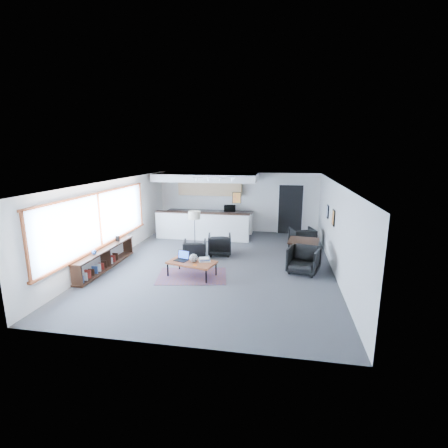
% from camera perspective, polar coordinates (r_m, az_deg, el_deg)
% --- Properties ---
extents(room, '(7.02, 9.02, 2.62)m').
position_cam_1_polar(room, '(10.04, -1.03, -0.03)').
color(room, '#49494C').
rests_on(room, ground).
extents(window, '(0.10, 5.95, 1.66)m').
position_cam_1_polar(window, '(10.43, -21.07, 0.46)').
color(window, '#8CBFFF').
rests_on(window, room).
extents(console, '(0.35, 3.00, 0.80)m').
position_cam_1_polar(console, '(10.50, -20.22, -5.77)').
color(console, '#311B11').
rests_on(console, floor).
extents(kitchenette, '(4.20, 1.96, 2.60)m').
position_cam_1_polar(kitchenette, '(13.83, -2.96, 3.83)').
color(kitchenette, white).
rests_on(kitchenette, floor).
extents(doorway, '(1.10, 0.12, 2.15)m').
position_cam_1_polar(doorway, '(14.24, 11.58, 2.61)').
color(doorway, black).
rests_on(doorway, room).
extents(track_light, '(1.60, 0.07, 0.15)m').
position_cam_1_polar(track_light, '(12.10, -1.80, 8.04)').
color(track_light, silver).
rests_on(track_light, room).
extents(wall_art_lower, '(0.03, 0.38, 0.48)m').
position_cam_1_polar(wall_art_lower, '(10.32, 18.68, 1.06)').
color(wall_art_lower, black).
rests_on(wall_art_lower, room).
extents(wall_art_upper, '(0.03, 0.34, 0.44)m').
position_cam_1_polar(wall_art_upper, '(11.59, 17.75, 2.10)').
color(wall_art_upper, black).
rests_on(wall_art_upper, room).
extents(kilim_rug, '(2.16, 1.66, 0.01)m').
position_cam_1_polar(kilim_rug, '(9.49, -5.62, -9.06)').
color(kilim_rug, '#533240').
rests_on(kilim_rug, floor).
extents(coffee_table, '(1.47, 1.03, 0.44)m').
position_cam_1_polar(coffee_table, '(9.35, -5.67, -6.79)').
color(coffee_table, brown).
rests_on(coffee_table, floor).
extents(laptop, '(0.44, 0.39, 0.26)m').
position_cam_1_polar(laptop, '(9.48, -7.32, -5.84)').
color(laptop, black).
rests_on(laptop, coffee_table).
extents(ceramic_pot, '(0.24, 0.24, 0.24)m').
position_cam_1_polar(ceramic_pot, '(9.26, -5.38, -5.97)').
color(ceramic_pot, gray).
rests_on(ceramic_pot, coffee_table).
extents(book_stack, '(0.40, 0.36, 0.10)m').
position_cam_1_polar(book_stack, '(9.33, -3.46, -6.26)').
color(book_stack, silver).
rests_on(book_stack, coffee_table).
extents(coaster, '(0.12, 0.12, 0.01)m').
position_cam_1_polar(coaster, '(9.04, -5.14, -7.22)').
color(coaster, '#E5590C').
rests_on(coaster, coffee_table).
extents(armchair_left, '(0.83, 0.79, 0.73)m').
position_cam_1_polar(armchair_left, '(10.70, -5.17, -4.44)').
color(armchair_left, black).
rests_on(armchair_left, floor).
extents(armchair_right, '(0.89, 0.85, 0.79)m').
position_cam_1_polar(armchair_right, '(11.21, -0.79, -3.44)').
color(armchair_right, black).
rests_on(armchair_right, floor).
extents(floor_lamp, '(0.49, 0.49, 1.47)m').
position_cam_1_polar(floor_lamp, '(11.37, -5.23, 1.30)').
color(floor_lamp, black).
rests_on(floor_lamp, floor).
extents(dining_table, '(1.03, 1.03, 0.77)m').
position_cam_1_polar(dining_table, '(10.53, 13.82, -3.16)').
color(dining_table, '#311B11').
rests_on(dining_table, floor).
extents(dining_chair_near, '(0.88, 0.85, 0.74)m').
position_cam_1_polar(dining_chair_near, '(9.87, 13.82, -6.26)').
color(dining_chair_near, black).
rests_on(dining_chair_near, floor).
extents(dining_chair_far, '(0.85, 0.82, 0.71)m').
position_cam_1_polar(dining_chair_far, '(12.31, 13.57, -2.51)').
color(dining_chair_far, black).
rests_on(dining_chair_far, floor).
extents(microwave, '(0.52, 0.33, 0.34)m').
position_cam_1_polar(microwave, '(14.14, 1.01, 2.88)').
color(microwave, black).
rests_on(microwave, kitchenette).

